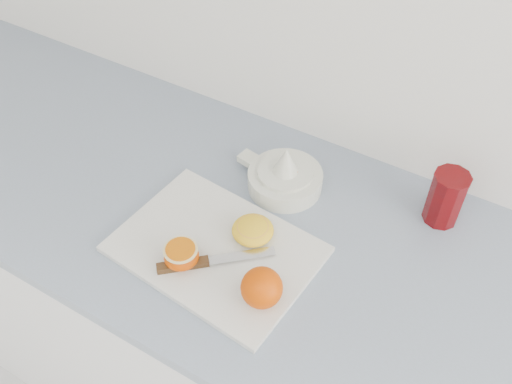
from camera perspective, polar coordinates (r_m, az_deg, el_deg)
counter at (r=1.48m, az=2.99°, el=-15.90°), size 2.52×0.64×0.89m
cutting_board at (r=1.09m, az=-4.06°, el=-5.72°), size 0.39×0.29×0.01m
whole_orange at (r=0.98m, az=0.57°, el=-9.56°), size 0.07×0.07×0.07m
half_orange at (r=1.05m, az=-7.48°, el=-6.30°), size 0.06×0.06×0.04m
squeezed_shell at (r=1.08m, az=-0.33°, el=-3.82°), size 0.08×0.08×0.03m
paring_knife at (r=1.05m, az=-6.27°, el=-7.10°), size 0.18×0.16×0.01m
citrus_juicer at (r=1.18m, az=2.86°, el=1.58°), size 0.20×0.16×0.10m
red_tumbler at (r=1.16m, az=18.41°, el=-0.70°), size 0.07×0.07×0.12m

